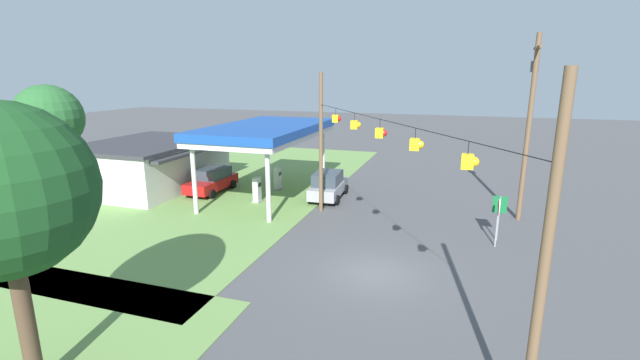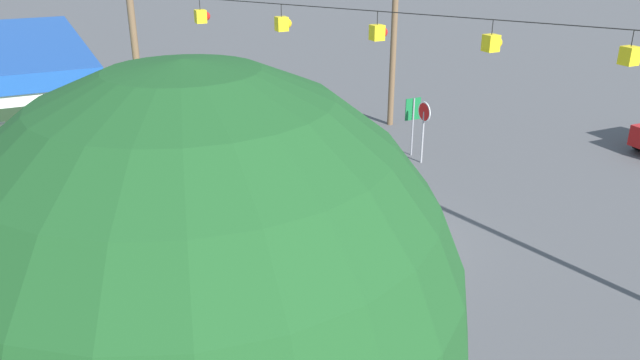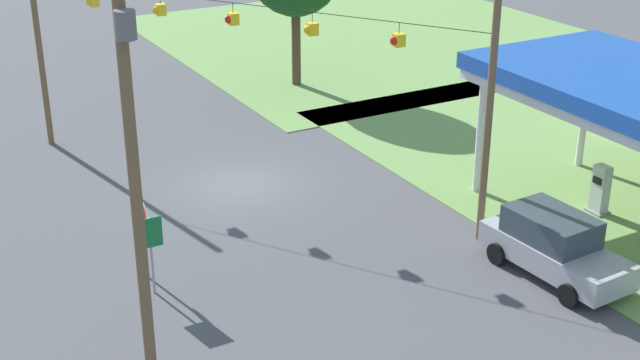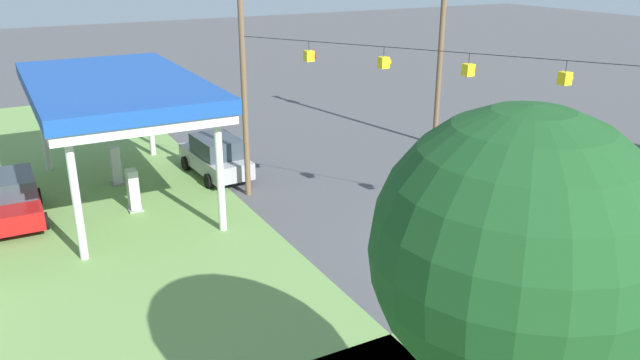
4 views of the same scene
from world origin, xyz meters
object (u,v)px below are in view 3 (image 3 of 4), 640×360
at_px(fuel_pump_near, 600,191).
at_px(car_at_pumps_front, 554,245).
at_px(route_sign, 151,240).
at_px(utility_pole_main, 133,156).
at_px(stop_sign_roadside, 144,223).

xyz_separation_m(fuel_pump_near, car_at_pumps_front, (2.41, -4.32, 0.14)).
relative_size(car_at_pumps_front, route_sign, 1.99).
bearing_deg(car_at_pumps_front, fuel_pump_near, 115.76).
bearing_deg(utility_pole_main, stop_sign_roadside, 162.17).
xyz_separation_m(stop_sign_roadside, utility_pole_main, (4.99, -1.61, 4.16)).
bearing_deg(fuel_pump_near, route_sign, -98.65).
bearing_deg(stop_sign_roadside, route_sign, 172.15).
xyz_separation_m(fuel_pump_near, utility_pole_main, (1.75, -16.53, 5.14)).
xyz_separation_m(stop_sign_roadside, route_sign, (0.95, -0.13, -0.10)).
bearing_deg(utility_pole_main, car_at_pumps_front, 86.90).
height_order(stop_sign_roadside, utility_pole_main, utility_pole_main).
xyz_separation_m(route_sign, utility_pole_main, (4.04, -1.48, 4.26)).
bearing_deg(utility_pole_main, fuel_pump_near, 96.06).
bearing_deg(fuel_pump_near, car_at_pumps_front, -60.79).
relative_size(fuel_pump_near, utility_pole_main, 0.16).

